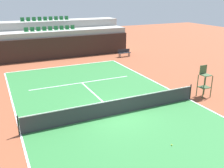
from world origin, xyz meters
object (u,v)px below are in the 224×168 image
object	(u,v)px
player_bench	(124,52)
tennis_ball_0	(172,145)
umpire_chair	(204,80)
tennis_net	(117,107)

from	to	relation	value
player_bench	tennis_ball_0	distance (m)	18.40
umpire_chair	player_bench	distance (m)	13.11
tennis_ball_0	umpire_chair	bearing A→B (deg)	35.30
tennis_net	player_bench	size ratio (longest dim) A/B	7.39
tennis_net	umpire_chair	distance (m)	6.73
tennis_net	tennis_ball_0	size ratio (longest dim) A/B	167.88
player_bench	tennis_ball_0	size ratio (longest dim) A/B	22.73
player_bench	tennis_net	bearing A→B (deg)	-119.34
umpire_chair	tennis_ball_0	bearing A→B (deg)	-144.70
tennis_net	player_bench	distance (m)	15.06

